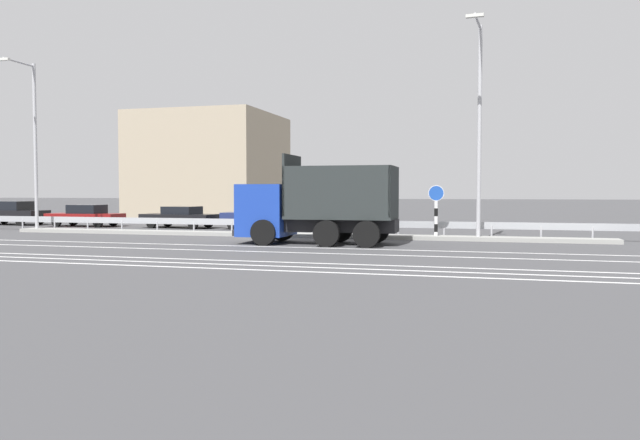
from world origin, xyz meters
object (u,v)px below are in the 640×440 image
Objects in this scene: street_lamp_1 at (479,121)px; parked_car_3 at (258,216)px; parked_car_1 at (86,215)px; median_road_sign at (436,211)px; parked_car_2 at (180,217)px; street_lamp_0 at (33,138)px; dump_truck at (300,212)px; parked_car_0 at (12,213)px.

parked_car_3 is at bearing 156.09° from street_lamp_1.
median_road_sign is at bearing -104.15° from parked_car_1.
median_road_sign is at bearing -103.92° from parked_car_2.
parked_car_3 is (4.91, 0.05, 0.10)m from parked_car_2.
street_lamp_0 is at bearing 138.57° from parked_car_2.
median_road_sign is 4.36m from street_lamp_1.
street_lamp_1 reaches higher than street_lamp_0.
street_lamp_0 is 23.06m from street_lamp_1.
street_lamp_1 is 1.98× the size of parked_car_2.
dump_truck is 1.40× the size of parked_car_1.
parked_car_3 is (-5.30, 8.86, -0.54)m from dump_truck.
street_lamp_1 is at bearing 0.06° from street_lamp_0.
street_lamp_1 is 1.95× the size of parked_car_0.
street_lamp_1 reaches higher than parked_car_1.
median_road_sign is 0.26× the size of street_lamp_1.
parked_car_0 is at bearing 138.92° from street_lamp_0.
street_lamp_0 reaches higher than parked_car_0.
parked_car_1 is (-0.70, 5.31, -4.32)m from street_lamp_0.
street_lamp_1 is 24.77m from parked_car_1.
street_lamp_0 is 1.89× the size of parked_car_2.
parked_car_0 is (-6.53, 5.69, -4.24)m from street_lamp_0.
parked_car_2 is (12.26, -0.21, -0.10)m from parked_car_0.
street_lamp_1 is 14.30m from parked_car_3.
parked_car_1 is at bearing 97.52° from street_lamp_0.
street_lamp_0 reaches higher than dump_truck.
street_lamp_0 is 9.64m from parked_car_0.
dump_truck reaches higher than parked_car_3.
parked_car_2 is 4.91m from parked_car_3.
dump_truck reaches higher than parked_car_1.
parked_car_3 is at bearing -89.97° from parked_car_1.
parked_car_1 is at bearing 167.45° from street_lamp_1.
street_lamp_1 is at bearing -103.61° from parked_car_1.
median_road_sign is 22.53m from parked_car_1.
median_road_sign is at bearing 0.58° from street_lamp_0.
parked_car_0 is at bearing 169.16° from street_lamp_1.
parked_car_3 is at bearing 27.46° from street_lamp_0.
parked_car_2 is at bearing -90.97° from parked_car_3.
median_road_sign is 0.51× the size of parked_car_0.
street_lamp_0 reaches higher than parked_car_3.
street_lamp_1 is 30.46m from parked_car_0.
dump_truck is 2.71× the size of median_road_sign.
street_lamp_1 is 1.99× the size of parked_car_1.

